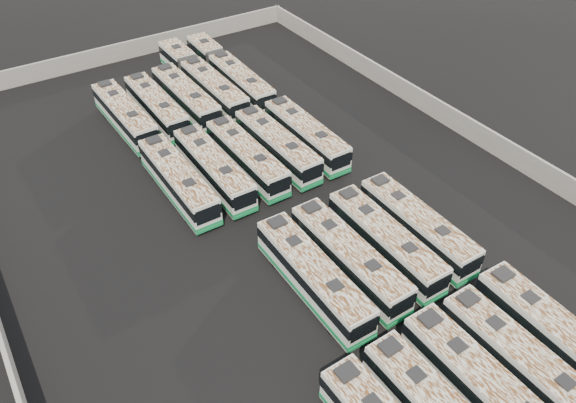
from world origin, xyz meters
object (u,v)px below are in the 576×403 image
Objects in this scene: bus_midback_right at (277,146)px; bus_back_far_right at (229,72)px; bus_midfront_center at (349,258)px; bus_midback_far_right at (306,135)px; bus_front_center at (486,391)px; bus_midfront_right at (385,241)px; bus_back_center at (186,98)px; bus_midback_center at (247,157)px; bus_front_far_right at (557,338)px; bus_midback_far_left at (178,180)px; bus_front_right at (523,365)px; bus_back_right at (202,79)px; bus_back_left at (156,107)px; bus_midback_left at (214,168)px; bus_midfront_far_right at (417,226)px; bus_back_far_left at (125,115)px; bus_midfront_left at (313,276)px.

bus_midback_right is 16.18m from bus_back_far_right.
bus_midback_far_right is (6.73, 15.43, -0.02)m from bus_midfront_center.
bus_front_center is 13.41m from bus_midfront_right.
bus_midfront_center is at bearing -90.81° from bus_back_center.
bus_front_center reaches higher than bus_midback_far_right.
bus_front_far_right is at bearing -77.32° from bus_midback_center.
bus_midback_far_left reaches higher than bus_midfront_center.
bus_front_right is 0.64× the size of bus_back_right.
bus_front_far_right is 1.04× the size of bus_midback_center.
bus_back_left is at bearing 103.79° from bus_midfront_right.
bus_midback_right is (0.09, 28.38, -0.01)m from bus_front_right.
bus_midback_left is 17.32m from bus_back_right.
bus_front_far_right is 1.00× the size of bus_back_center.
bus_midfront_far_right is 0.99× the size of bus_midback_right.
bus_back_left is at bearing -155.78° from bus_back_right.
bus_front_center is 41.49m from bus_back_left.
bus_back_center is (0.10, 28.32, 0.03)m from bus_midfront_center.
bus_back_center is (-6.60, 41.24, 0.01)m from bus_front_far_right.
bus_midback_center is (-3.20, 28.35, -0.03)m from bus_front_right.
bus_midback_far_right is at bearing -52.50° from bus_back_left.
bus_back_far_right is at bearing 84.42° from bus_midfront_right.
bus_back_right is (6.67, 3.02, 0.02)m from bus_back_left.
bus_midback_left is 13.38m from bus_back_center.
bus_midback_far_right is 16.27m from bus_back_right.
bus_midback_far_left reaches higher than bus_back_far_left.
bus_midfront_left is at bearing -89.75° from bus_midback_left.
bus_back_right reaches higher than bus_midback_far_right.
bus_back_right is (0.10, 44.37, 0.01)m from bus_front_right.
bus_midfront_right is at bearing -77.00° from bus_back_left.
bus_midback_center is (-6.59, 28.26, -0.07)m from bus_front_far_right.
bus_back_far_right reaches higher than bus_midfront_right.
bus_midfront_right is 29.18m from bus_back_left.
bus_midfront_far_right is (9.95, -0.01, -0.05)m from bus_midfront_left.
bus_midfront_right is (3.42, -0.07, -0.03)m from bus_midfront_center.
bus_midfront_right is 30.16m from bus_back_far_left.
bus_back_left is at bearing 179.17° from bus_back_center.
bus_midfront_left is 15.88m from bus_midback_far_left.
bus_front_center is 1.03× the size of bus_midback_right.
bus_midback_left is at bearing 113.91° from bus_midfront_right.
bus_front_center reaches higher than bus_midfront_right.
bus_midfront_left is at bearing -179.72° from bus_midfront_far_right.
bus_front_right is 1.01× the size of bus_back_left.
bus_midfront_far_right is at bearing -84.19° from bus_back_right.
bus_front_right is at bearing -77.94° from bus_back_far_left.
bus_midback_far_right is 0.64× the size of bus_back_right.
bus_back_center is (3.36, -0.01, 0.06)m from bus_back_left.
bus_midfront_center reaches higher than bus_midback_far_right.
bus_front_far_right is at bearing 1.03° from bus_front_right.
bus_midfront_center is 28.52m from bus_back_left.
bus_midback_far_left is 13.35m from bus_midback_far_right.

